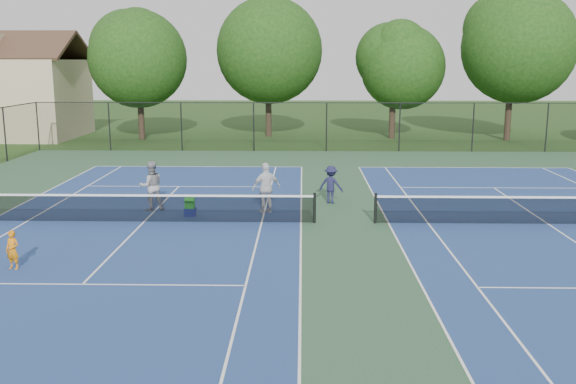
{
  "coord_description": "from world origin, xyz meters",
  "views": [
    {
      "loc": [
        -1.48,
        -21.6,
        5.53
      ],
      "look_at": [
        -1.95,
        -1.0,
        1.3
      ],
      "focal_mm": 40.0,
      "sensor_mm": 36.0,
      "label": 1
    }
  ],
  "objects_px": {
    "instructor": "(151,186)",
    "bystander_b": "(331,185)",
    "ball_crate": "(190,212)",
    "tree_back_b": "(268,46)",
    "child_player": "(13,250)",
    "ball_hopper": "(190,203)",
    "tree_back_d": "(513,41)",
    "clapboard_house": "(7,95)",
    "tree_back_a": "(138,53)",
    "tree_back_c": "(394,61)",
    "bystander_a": "(266,188)"
  },
  "relations": [
    {
      "from": "instructor",
      "to": "bystander_b",
      "type": "bearing_deg",
      "value": 167.55
    },
    {
      "from": "ball_crate",
      "to": "tree_back_b",
      "type": "bearing_deg",
      "value": 86.49
    },
    {
      "from": "child_player",
      "to": "ball_hopper",
      "type": "bearing_deg",
      "value": 73.19
    },
    {
      "from": "instructor",
      "to": "ball_hopper",
      "type": "distance_m",
      "value": 1.88
    },
    {
      "from": "tree_back_b",
      "to": "tree_back_d",
      "type": "height_order",
      "value": "tree_back_d"
    },
    {
      "from": "ball_crate",
      "to": "bystander_b",
      "type": "bearing_deg",
      "value": 23.67
    },
    {
      "from": "tree_back_b",
      "to": "ball_hopper",
      "type": "xyz_separation_m",
      "value": [
        -1.54,
        -25.11,
        -6.1
      ]
    },
    {
      "from": "clapboard_house",
      "to": "ball_hopper",
      "type": "relative_size",
      "value": 28.57
    },
    {
      "from": "child_player",
      "to": "tree_back_d",
      "type": "bearing_deg",
      "value": 67.31
    },
    {
      "from": "tree_back_a",
      "to": "ball_crate",
      "type": "height_order",
      "value": "tree_back_a"
    },
    {
      "from": "ball_crate",
      "to": "tree_back_c",
      "type": "bearing_deg",
      "value": 66.39
    },
    {
      "from": "tree_back_b",
      "to": "bystander_a",
      "type": "bearing_deg",
      "value": -87.2
    },
    {
      "from": "bystander_a",
      "to": "instructor",
      "type": "bearing_deg",
      "value": -27.94
    },
    {
      "from": "tree_back_b",
      "to": "ball_hopper",
      "type": "height_order",
      "value": "tree_back_b"
    },
    {
      "from": "tree_back_b",
      "to": "ball_hopper",
      "type": "distance_m",
      "value": 25.89
    },
    {
      "from": "clapboard_house",
      "to": "instructor",
      "type": "xyz_separation_m",
      "value": [
        15.87,
        -23.2,
        -2.16
      ]
    },
    {
      "from": "tree_back_c",
      "to": "child_player",
      "type": "distance_m",
      "value": 33.77
    },
    {
      "from": "tree_back_d",
      "to": "child_player",
      "type": "xyz_separation_m",
      "value": [
        -22.27,
        -29.21,
        -6.29
      ]
    },
    {
      "from": "clapboard_house",
      "to": "bystander_b",
      "type": "distance_m",
      "value": 31.55
    },
    {
      "from": "tree_back_c",
      "to": "clapboard_house",
      "type": "xyz_separation_m",
      "value": [
        -28.0,
        -0.0,
        -2.39
      ]
    },
    {
      "from": "tree_back_c",
      "to": "ball_crate",
      "type": "bearing_deg",
      "value": -113.61
    },
    {
      "from": "bystander_a",
      "to": "bystander_b",
      "type": "height_order",
      "value": "bystander_a"
    },
    {
      "from": "tree_back_c",
      "to": "instructor",
      "type": "bearing_deg",
      "value": -117.6
    },
    {
      "from": "tree_back_c",
      "to": "instructor",
      "type": "distance_m",
      "value": 26.57
    },
    {
      "from": "child_player",
      "to": "tree_back_b",
      "type": "bearing_deg",
      "value": 95.05
    },
    {
      "from": "tree_back_a",
      "to": "tree_back_d",
      "type": "xyz_separation_m",
      "value": [
        26.0,
        0.0,
        0.79
      ]
    },
    {
      "from": "tree_back_c",
      "to": "clapboard_house",
      "type": "relative_size",
      "value": 0.78
    },
    {
      "from": "instructor",
      "to": "tree_back_b",
      "type": "bearing_deg",
      "value": -121.17
    },
    {
      "from": "tree_back_a",
      "to": "tree_back_c",
      "type": "bearing_deg",
      "value": 3.18
    },
    {
      "from": "tree_back_a",
      "to": "ball_crate",
      "type": "xyz_separation_m",
      "value": [
        7.46,
        -23.11,
        -5.89
      ]
    },
    {
      "from": "instructor",
      "to": "ball_hopper",
      "type": "height_order",
      "value": "instructor"
    },
    {
      "from": "tree_back_d",
      "to": "ball_hopper",
      "type": "relative_size",
      "value": 27.42
    },
    {
      "from": "ball_hopper",
      "to": "clapboard_house",
      "type": "bearing_deg",
      "value": 125.91
    },
    {
      "from": "tree_back_a",
      "to": "tree_back_c",
      "type": "xyz_separation_m",
      "value": [
        18.0,
        1.0,
        -0.56
      ]
    },
    {
      "from": "bystander_b",
      "to": "child_player",
      "type": "bearing_deg",
      "value": 63.89
    },
    {
      "from": "clapboard_house",
      "to": "tree_back_c",
      "type": "bearing_deg",
      "value": 0.0
    },
    {
      "from": "bystander_b",
      "to": "ball_hopper",
      "type": "xyz_separation_m",
      "value": [
        -5.19,
        -2.27,
        -0.25
      ]
    },
    {
      "from": "child_player",
      "to": "bystander_b",
      "type": "relative_size",
      "value": 0.72
    },
    {
      "from": "ball_hopper",
      "to": "instructor",
      "type": "bearing_deg",
      "value": 150.11
    },
    {
      "from": "bystander_b",
      "to": "tree_back_d",
      "type": "bearing_deg",
      "value": -101.95
    },
    {
      "from": "tree_back_d",
      "to": "bystander_b",
      "type": "xyz_separation_m",
      "value": [
        -13.35,
        -20.84,
        -6.08
      ]
    },
    {
      "from": "child_player",
      "to": "bystander_a",
      "type": "bearing_deg",
      "value": 60.73
    },
    {
      "from": "tree_back_c",
      "to": "ball_crate",
      "type": "xyz_separation_m",
      "value": [
        -10.54,
        -24.11,
        -5.33
      ]
    },
    {
      "from": "clapboard_house",
      "to": "ball_hopper",
      "type": "bearing_deg",
      "value": -54.09
    },
    {
      "from": "tree_back_a",
      "to": "bystander_a",
      "type": "distance_m",
      "value": 25.22
    },
    {
      "from": "bystander_a",
      "to": "tree_back_b",
      "type": "bearing_deg",
      "value": -111.31
    },
    {
      "from": "tree_back_c",
      "to": "bystander_b",
      "type": "relative_size",
      "value": 5.62
    },
    {
      "from": "tree_back_c",
      "to": "instructor",
      "type": "xyz_separation_m",
      "value": [
        -12.13,
        -23.2,
        -4.55
      ]
    },
    {
      "from": "bystander_b",
      "to": "ball_hopper",
      "type": "height_order",
      "value": "bystander_b"
    },
    {
      "from": "instructor",
      "to": "bystander_a",
      "type": "xyz_separation_m",
      "value": [
        4.33,
        -0.29,
        0.0
      ]
    }
  ]
}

